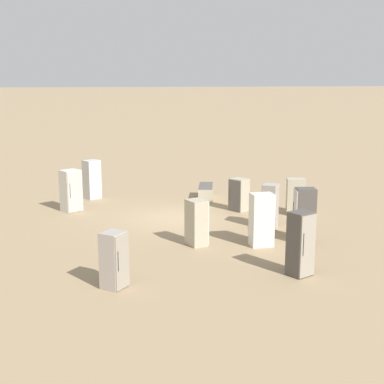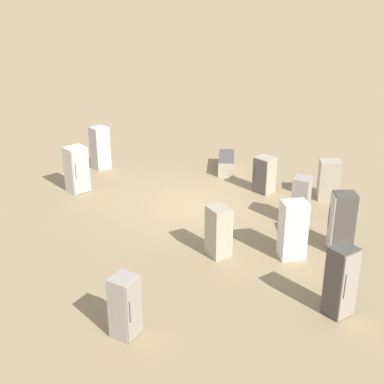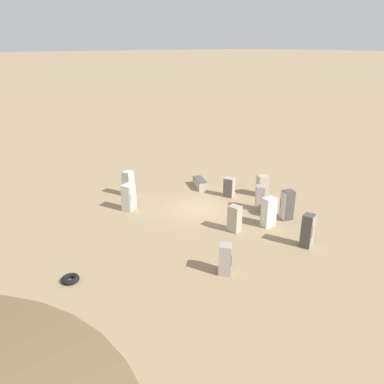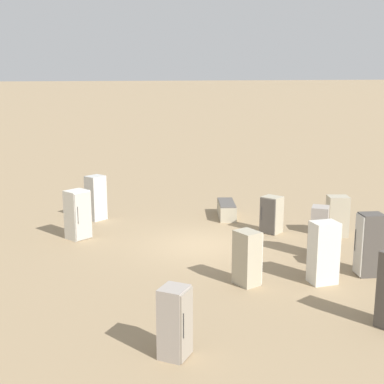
# 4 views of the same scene
# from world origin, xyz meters

# --- Properties ---
(ground_plane) EXTENTS (1000.00, 1000.00, 0.00)m
(ground_plane) POSITION_xyz_m (0.00, 0.00, 0.00)
(ground_plane) COLOR #9E8460
(discarded_fridge_0) EXTENTS (0.82, 0.71, 1.86)m
(discarded_fridge_0) POSITION_xyz_m (-1.86, 4.56, 0.93)
(discarded_fridge_0) COLOR silver
(discarded_fridge_0) RESTS_ON ground_plane
(discarded_fridge_1) EXTENTS (0.85, 0.77, 1.95)m
(discarded_fridge_1) POSITION_xyz_m (-3.53, 4.59, 0.97)
(discarded_fridge_1) COLOR #4C4742
(discarded_fridge_1) RESTS_ON ground_plane
(discarded_fridge_2) EXTENTS (0.78, 0.77, 1.93)m
(discarded_fridge_2) POSITION_xyz_m (-1.72, 7.60, 0.97)
(discarded_fridge_2) COLOR #4C4742
(discarded_fridge_2) RESTS_ON ground_plane
(discarded_fridge_3) EXTENTS (0.85, 0.87, 1.74)m
(discarded_fridge_3) POSITION_xyz_m (-3.15, 2.56, 0.87)
(discarded_fridge_3) COLOR #A89E93
(discarded_fridge_3) RESTS_ON ground_plane
(discarded_fridge_4) EXTENTS (1.31, 2.03, 0.67)m
(discarded_fridge_4) POSITION_xyz_m (-2.49, -3.21, 0.33)
(discarded_fridge_4) COLOR #B2A88E
(discarded_fridge_4) RESTS_ON ground_plane
(discarded_fridge_5) EXTENTS (0.95, 0.91, 1.56)m
(discarded_fridge_5) POSITION_xyz_m (-5.20, 0.83, 0.78)
(discarded_fridge_5) COLOR #B2A88E
(discarded_fridge_5) RESTS_ON ground_plane
(discarded_fridge_6) EXTENTS (0.99, 0.98, 1.85)m
(discarded_fridge_6) POSITION_xyz_m (4.02, -2.58, 0.92)
(discarded_fridge_6) COLOR silver
(discarded_fridge_6) RESTS_ON ground_plane
(discarded_fridge_7) EXTENTS (0.91, 0.92, 1.44)m
(discarded_fridge_7) POSITION_xyz_m (-3.11, -0.49, 0.72)
(discarded_fridge_7) COLOR #B2A88E
(discarded_fridge_7) RESTS_ON ground_plane
(discarded_fridge_8) EXTENTS (0.74, 0.81, 1.63)m
(discarded_fridge_8) POSITION_xyz_m (0.27, 3.84, 0.81)
(discarded_fridge_8) COLOR #B2A88E
(discarded_fridge_8) RESTS_ON ground_plane
(discarded_fridge_9) EXTENTS (0.91, 0.89, 1.89)m
(discarded_fridge_9) POSITION_xyz_m (2.81, -5.00, 0.95)
(discarded_fridge_9) COLOR silver
(discarded_fridge_9) RESTS_ON ground_plane
(discarded_fridge_10) EXTENTS (0.85, 0.85, 1.61)m
(discarded_fridge_10) POSITION_xyz_m (3.69, 6.92, 0.80)
(discarded_fridge_10) COLOR #A89E93
(discarded_fridge_10) RESTS_ON ground_plane
(scrap_tire) EXTENTS (0.84, 0.84, 0.26)m
(scrap_tire) POSITION_xyz_m (10.08, 3.09, 0.13)
(scrap_tire) COLOR black
(scrap_tire) RESTS_ON ground_plane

